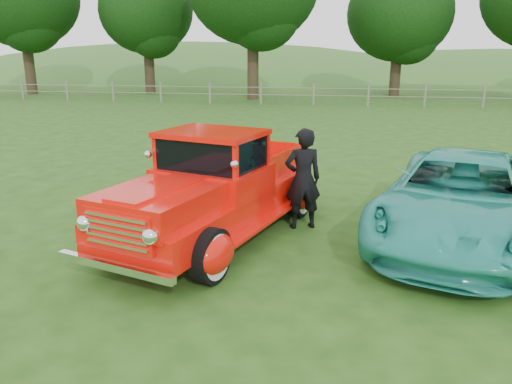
% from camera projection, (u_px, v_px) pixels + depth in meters
% --- Properties ---
extents(ground, '(140.00, 140.00, 0.00)m').
position_uv_depth(ground, '(217.00, 264.00, 7.24)').
color(ground, '#204512').
rests_on(ground, ground).
extents(distant_hills, '(116.00, 60.00, 18.00)m').
position_uv_depth(distant_hills, '(299.00, 110.00, 65.49)').
color(distant_hills, '#366324').
rests_on(distant_hills, ground).
extents(fence_line, '(48.00, 0.12, 1.20)m').
position_uv_depth(fence_line, '(314.00, 94.00, 27.91)').
color(fence_line, slate).
rests_on(fence_line, ground).
extents(tree_mid_west, '(6.40, 6.40, 8.46)m').
position_uv_depth(tree_mid_west, '(146.00, 11.00, 34.23)').
color(tree_mid_west, '#2F2017').
rests_on(tree_mid_west, ground).
extents(tree_near_east, '(6.80, 6.80, 8.33)m').
position_uv_depth(tree_near_east, '(400.00, 14.00, 32.44)').
color(tree_near_east, '#2F2017').
rests_on(tree_near_east, ground).
extents(red_pickup, '(3.23, 5.28, 1.78)m').
position_uv_depth(red_pickup, '(215.00, 190.00, 8.13)').
color(red_pickup, black).
rests_on(red_pickup, ground).
extents(teal_sedan, '(3.72, 5.49, 1.40)m').
position_uv_depth(teal_sedan, '(461.00, 199.00, 8.00)').
color(teal_sedan, teal).
rests_on(teal_sedan, ground).
extents(man, '(0.74, 0.61, 1.75)m').
position_uv_depth(man, '(303.00, 179.00, 8.52)').
color(man, black).
rests_on(man, ground).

